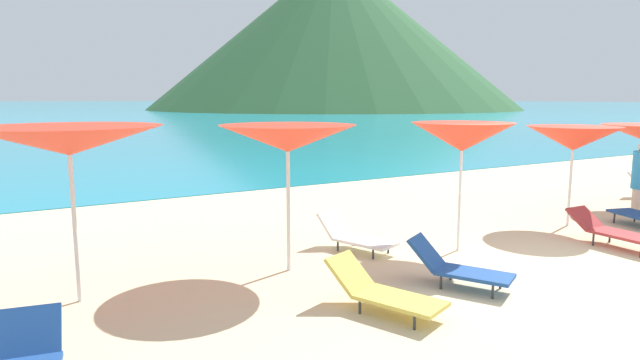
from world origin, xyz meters
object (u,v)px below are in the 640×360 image
(lounge_chair_6, at_px, (457,267))
(beachgoer_2, at_px, (640,178))
(umbrella_3, at_px, (462,137))
(umbrella_2, at_px, (288,139))
(lounge_chair_4, at_px, (614,231))
(umbrella_1, at_px, (69,141))
(lounge_chair_3, at_px, (355,236))
(lounge_chair_0, at_px, (383,291))
(umbrella_4, at_px, (573,139))

(lounge_chair_6, height_order, beachgoer_2, beachgoer_2)
(umbrella_3, height_order, lounge_chair_6, umbrella_3)
(umbrella_2, bearing_deg, umbrella_3, -9.89)
(lounge_chair_4, height_order, beachgoer_2, beachgoer_2)
(umbrella_1, distance_m, lounge_chair_3, 4.80)
(umbrella_1, relative_size, lounge_chair_0, 1.58)
(umbrella_2, height_order, beachgoer_2, umbrella_2)
(umbrella_3, bearing_deg, umbrella_2, 170.11)
(umbrella_2, bearing_deg, lounge_chair_0, -82.65)
(lounge_chair_0, xyz_separation_m, lounge_chair_4, (5.32, 0.25, 0.03))
(umbrella_2, xyz_separation_m, beachgoer_2, (8.41, -0.62, -1.16))
(umbrella_3, xyz_separation_m, umbrella_4, (3.29, 0.18, -0.16))
(umbrella_1, distance_m, lounge_chair_4, 8.94)
(umbrella_2, relative_size, lounge_chair_0, 1.39)
(umbrella_4, bearing_deg, umbrella_2, 176.81)
(umbrella_2, xyz_separation_m, umbrella_3, (3.03, -0.53, -0.06))
(lounge_chair_3, bearing_deg, umbrella_3, -49.42)
(umbrella_3, relative_size, beachgoer_2, 1.33)
(umbrella_4, relative_size, lounge_chair_0, 1.28)
(umbrella_3, distance_m, lounge_chair_4, 3.30)
(lounge_chair_0, height_order, lounge_chair_3, same)
(umbrella_1, xyz_separation_m, lounge_chair_4, (8.52, -2.02, -1.80))
(umbrella_1, height_order, lounge_chair_0, umbrella_1)
(umbrella_3, relative_size, lounge_chair_3, 1.46)
(lounge_chair_3, relative_size, beachgoer_2, 0.91)
(umbrella_1, xyz_separation_m, lounge_chair_0, (3.20, -2.27, -1.83))
(lounge_chair_3, bearing_deg, lounge_chair_6, -103.26)
(lounge_chair_0, bearing_deg, lounge_chair_3, 41.65)
(umbrella_1, relative_size, lounge_chair_3, 1.68)
(lounge_chair_6, xyz_separation_m, beachgoer_2, (6.70, 1.22, 0.58))
(umbrella_4, bearing_deg, lounge_chair_6, -162.07)
(umbrella_2, distance_m, lounge_chair_0, 2.70)
(umbrella_1, distance_m, umbrella_4, 9.29)
(lounge_chair_4, xyz_separation_m, lounge_chair_6, (-3.88, -0.07, -0.01))
(lounge_chair_0, height_order, beachgoer_2, beachgoer_2)
(lounge_chair_3, distance_m, lounge_chair_6, 2.24)
(umbrella_1, height_order, umbrella_4, umbrella_1)
(lounge_chair_0, distance_m, lounge_chair_6, 1.46)
(lounge_chair_3, xyz_separation_m, lounge_chair_4, (4.10, -2.16, 0.04))
(lounge_chair_4, bearing_deg, lounge_chair_3, 153.30)
(umbrella_2, xyz_separation_m, lounge_chair_6, (1.71, -1.85, -1.74))
(lounge_chair_0, bearing_deg, beachgoer_2, -11.61)
(umbrella_3, bearing_deg, umbrella_1, 172.61)
(umbrella_3, distance_m, lounge_chair_3, 2.48)
(lounge_chair_0, xyz_separation_m, beachgoer_2, (8.15, 1.40, 0.61))
(umbrella_3, xyz_separation_m, beachgoer_2, (5.38, -0.09, -1.10))
(umbrella_3, relative_size, umbrella_4, 1.08)
(lounge_chair_4, distance_m, lounge_chair_6, 3.88)
(umbrella_1, relative_size, umbrella_3, 1.14)
(lounge_chair_0, xyz_separation_m, lounge_chair_3, (1.23, 2.41, -0.01))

